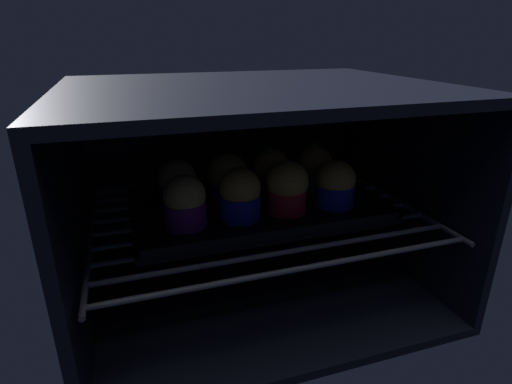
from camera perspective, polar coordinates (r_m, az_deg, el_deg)
name	(u,v)px	position (r cm, az deg, el deg)	size (l,w,h in cm)	color
oven_cavity	(249,187)	(73.56, -1.03, 0.74)	(59.00, 47.00, 37.00)	black
oven_rack	(256,213)	(71.11, 0.00, -2.97)	(54.80, 42.00, 0.80)	#444756
baking_tray	(256,207)	(70.68, 0.00, -2.16)	(41.84, 24.78, 2.20)	black
muffin_row0_col0	(185,202)	(62.50, -9.93, -1.41)	(6.46, 6.46, 8.14)	#7A238C
muffin_row0_col1	(240,194)	(64.06, -2.24, -0.35)	(6.51, 6.51, 8.39)	#1928B7
muffin_row0_col2	(287,188)	(66.52, 4.40, 0.63)	(6.94, 6.94, 8.74)	red
muffin_row0_col3	(336,185)	(70.17, 11.08, 1.00)	(6.62, 6.62, 8.03)	#1928B7
muffin_row1_col0	(178,184)	(70.78, -10.90, 1.17)	(6.50, 6.50, 7.92)	#1928B7
muffin_row1_col1	(228,178)	(71.69, -3.97, 2.03)	(7.05, 7.05, 8.58)	#1928B7
muffin_row1_col2	(271,171)	(74.46, 2.09, 2.89)	(6.66, 6.66, 8.95)	red
muffin_row1_col3	(314,169)	(77.07, 8.18, 3.27)	(6.64, 6.64, 8.93)	#0C8C84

